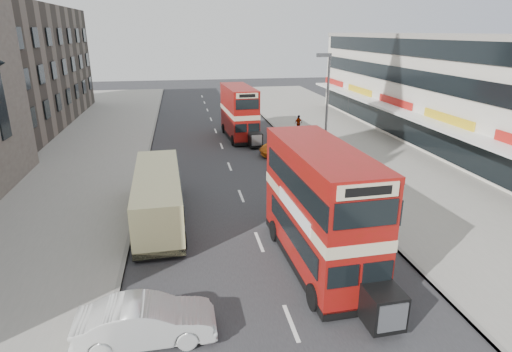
{
  "coord_description": "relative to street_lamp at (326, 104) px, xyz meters",
  "views": [
    {
      "loc": [
        -3.31,
        -9.69,
        9.5
      ],
      "look_at": [
        -0.28,
        7.29,
        3.58
      ],
      "focal_mm": 29.67,
      "sensor_mm": 36.0,
      "label": 1
    }
  ],
  "objects": [
    {
      "name": "pavement_right",
      "position": [
        5.48,
        2.0,
        -4.71
      ],
      "size": [
        12.0,
        90.0,
        0.15
      ],
      "primitive_type": "cube",
      "color": "gray",
      "rests_on": "ground"
    },
    {
      "name": "car_left_front",
      "position": [
        -11.31,
        -16.0,
        -4.06
      ],
      "size": [
        4.43,
        1.58,
        1.46
      ],
      "primitive_type": "imported",
      "rotation": [
        0.0,
        0.0,
        1.58
      ],
      "color": "silver",
      "rests_on": "ground"
    },
    {
      "name": "commercial_row",
      "position": [
        13.42,
        4.0,
        -0.09
      ],
      "size": [
        9.9,
        46.2,
        9.3
      ],
      "color": "beige",
      "rests_on": "ground"
    },
    {
      "name": "bus_second",
      "position": [
        -4.55,
        10.71,
        -2.37
      ],
      "size": [
        2.73,
        8.38,
        4.59
      ],
      "rotation": [
        0.0,
        0.0,
        3.2
      ],
      "color": "black",
      "rests_on": "ground"
    },
    {
      "name": "car_right_a",
      "position": [
        -1.03,
        0.0,
        -4.13
      ],
      "size": [
        4.72,
        2.44,
        1.31
      ],
      "primitive_type": "imported",
      "rotation": [
        0.0,
        0.0,
        -1.43
      ],
      "color": "maroon",
      "rests_on": "ground"
    },
    {
      "name": "bus_main",
      "position": [
        -4.45,
        -12.44,
        -2.14
      ],
      "size": [
        2.85,
        9.15,
        5.02
      ],
      "rotation": [
        0.0,
        0.0,
        3.18
      ],
      "color": "black",
      "rests_on": "ground"
    },
    {
      "name": "kerb_right",
      "position": [
        -0.42,
        2.0,
        -4.71
      ],
      "size": [
        0.2,
        90.0,
        0.16
      ],
      "primitive_type": "cube",
      "color": "gray",
      "rests_on": "ground"
    },
    {
      "name": "car_right_b",
      "position": [
        -1.42,
        4.07,
        -4.11
      ],
      "size": [
        4.92,
        2.32,
        1.36
      ],
      "primitive_type": "imported",
      "rotation": [
        0.0,
        0.0,
        -1.56
      ],
      "color": "orange",
      "rests_on": "ground"
    },
    {
      "name": "street_lamp",
      "position": [
        0.0,
        0.0,
        0.0
      ],
      "size": [
        1.0,
        0.2,
        8.12
      ],
      "color": "slate",
      "rests_on": "ground"
    },
    {
      "name": "kerb_left",
      "position": [
        -12.62,
        2.0,
        -4.71
      ],
      "size": [
        0.2,
        90.0,
        0.16
      ],
      "primitive_type": "cube",
      "color": "gray",
      "rests_on": "ground"
    },
    {
      "name": "road_surface",
      "position": [
        -6.52,
        2.0,
        -4.78
      ],
      "size": [
        12.0,
        90.0,
        0.01
      ],
      "primitive_type": "cube",
      "color": "#28282B",
      "rests_on": "ground"
    },
    {
      "name": "coach",
      "position": [
        -11.26,
        -6.62,
        -3.37
      ],
      "size": [
        2.64,
        9.13,
        2.4
      ],
      "rotation": [
        0.0,
        0.0,
        0.04
      ],
      "color": "black",
      "rests_on": "ground"
    },
    {
      "name": "pedestrian_near",
      "position": [
        1.68,
        -3.34,
        -3.78
      ],
      "size": [
        0.68,
        0.51,
        1.7
      ],
      "primitive_type": "imported",
      "rotation": [
        0.0,
        0.0,
        3.29
      ],
      "color": "gray",
      "rests_on": "pavement_right"
    },
    {
      "name": "cyclist",
      "position": [
        -3.02,
        1.25,
        -4.06
      ],
      "size": [
        0.82,
        1.76,
        2.13
      ],
      "rotation": [
        0.0,
        0.0,
        -0.14
      ],
      "color": "gray",
      "rests_on": "ground"
    },
    {
      "name": "pedestrian_far",
      "position": [
        1.44,
        11.76,
        -3.83
      ],
      "size": [
        1.02,
        0.78,
        1.61
      ],
      "primitive_type": "imported",
      "rotation": [
        0.0,
        0.0,
        0.47
      ],
      "color": "gray",
      "rests_on": "pavement_right"
    },
    {
      "name": "pavement_left",
      "position": [
        -18.52,
        2.0,
        -4.71
      ],
      "size": [
        12.0,
        90.0,
        0.15
      ],
      "primitive_type": "cube",
      "color": "gray",
      "rests_on": "ground"
    }
  ]
}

